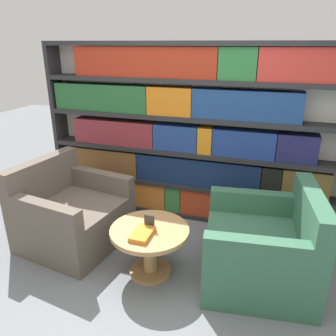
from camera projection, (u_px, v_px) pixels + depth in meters
name	position (u px, v px, depth m)	size (l,w,h in m)	color
ground_plane	(152.00, 282.00, 2.90)	(14.00, 14.00, 0.00)	slate
bookshelf	(190.00, 136.00, 3.72)	(3.50, 0.30, 2.00)	silver
armchair_left	(71.00, 216.00, 3.40)	(1.03, 1.06, 0.87)	brown
armchair_right	(263.00, 250.00, 2.84)	(1.02, 1.05, 0.87)	#336047
coffee_table	(150.00, 242.00, 2.91)	(0.70, 0.70, 0.46)	#AD7F4C
table_sign	(149.00, 223.00, 2.84)	(0.09, 0.06, 0.13)	black
stray_book	(142.00, 234.00, 2.75)	(0.16, 0.26, 0.04)	orange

